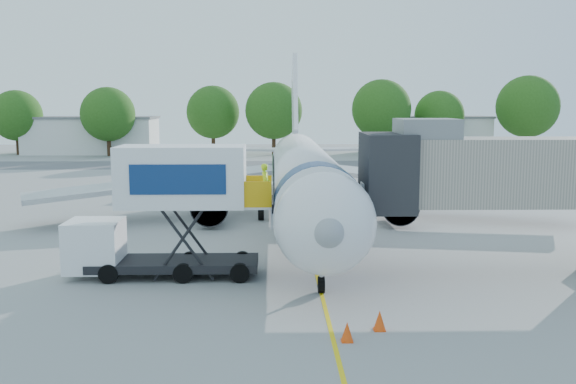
{
  "coord_description": "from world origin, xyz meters",
  "views": [
    {
      "loc": [
        -1.84,
        -33.37,
        7.25
      ],
      "look_at": [
        -1.16,
        -4.33,
        3.2
      ],
      "focal_mm": 40.0,
      "sensor_mm": 36.0,
      "label": 1
    }
  ],
  "objects_px": {
    "jet_bridge": "(508,173)",
    "ground_tug": "(318,361)",
    "aircraft": "(304,176)",
    "catering_hiloader": "(167,212)"
  },
  "relations": [
    {
      "from": "jet_bridge",
      "to": "ground_tug",
      "type": "xyz_separation_m",
      "value": [
        -8.72,
        -10.9,
        -3.58
      ]
    },
    {
      "from": "jet_bridge",
      "to": "ground_tug",
      "type": "height_order",
      "value": "jet_bridge"
    },
    {
      "from": "jet_bridge",
      "to": "ground_tug",
      "type": "distance_m",
      "value": 14.41
    },
    {
      "from": "aircraft",
      "to": "catering_hiloader",
      "type": "xyz_separation_m",
      "value": [
        -6.27,
        -11.12,
        -0.19
      ]
    },
    {
      "from": "catering_hiloader",
      "to": "aircraft",
      "type": "bearing_deg",
      "value": 60.59
    },
    {
      "from": "jet_bridge",
      "to": "catering_hiloader",
      "type": "xyz_separation_m",
      "value": [
        -14.26,
        -0.0,
        -1.58
      ]
    },
    {
      "from": "jet_bridge",
      "to": "catering_hiloader",
      "type": "relative_size",
      "value": 1.64
    },
    {
      "from": "jet_bridge",
      "to": "catering_hiloader",
      "type": "height_order",
      "value": "jet_bridge"
    },
    {
      "from": "catering_hiloader",
      "to": "ground_tug",
      "type": "relative_size",
      "value": 2.08
    },
    {
      "from": "jet_bridge",
      "to": "ground_tug",
      "type": "bearing_deg",
      "value": -128.65
    }
  ]
}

